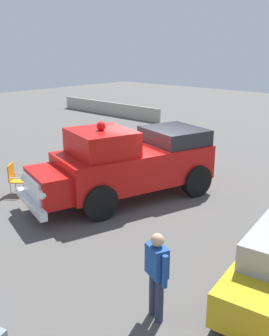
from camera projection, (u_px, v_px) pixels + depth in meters
The scene contains 7 objects.
ground_plane at pixel (148, 193), 12.79m from camera, with size 60.00×60.00×0.00m, color #514F4C.
vintage_fire_truck at pixel (128, 162), 12.05m from camera, with size 3.80×6.32×2.59m.
lawn_chair_near_truck at pixel (134, 153), 15.33m from camera, with size 0.68×0.68×1.02m.
lawn_chair_spare at pixel (15, 177), 12.59m from camera, with size 0.69×0.69×1.02m.
spectator_seated at pixel (134, 152), 15.17m from camera, with size 0.61×0.65×1.29m.
spectator_standing at pixel (157, 271), 6.66m from camera, with size 0.63×0.39×1.68m.
background_fence at pixel (109, 108), 27.26m from camera, with size 9.41×0.12×0.90m.
Camera 1 is at (-7.70, 9.12, 4.70)m, focal length 40.90 mm.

